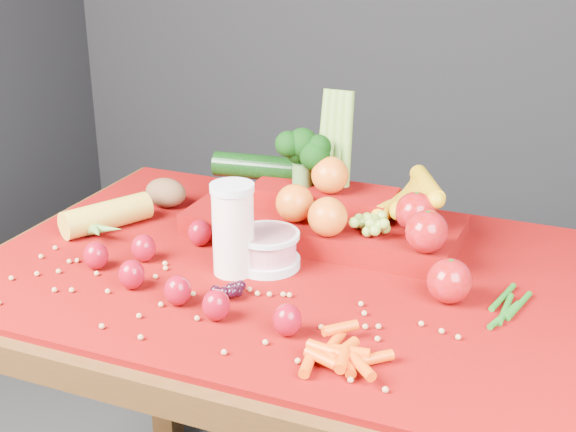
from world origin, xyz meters
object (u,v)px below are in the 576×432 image
at_px(milk_glass, 233,226).
at_px(yogurt_bowl, 267,248).
at_px(table, 284,318).
at_px(produce_mound, 336,209).

height_order(milk_glass, yogurt_bowl, milk_glass).
height_order(table, yogurt_bowl, yogurt_bowl).
xyz_separation_m(table, milk_glass, (-0.07, -0.06, 0.19)).
bearing_deg(milk_glass, produce_mound, 62.24).
relative_size(table, milk_glass, 6.72).
bearing_deg(milk_glass, table, 39.40).
bearing_deg(produce_mound, milk_glass, -117.76).
relative_size(yogurt_bowl, produce_mound, 0.20).
xyz_separation_m(table, yogurt_bowl, (-0.03, -0.01, 0.14)).
bearing_deg(yogurt_bowl, produce_mound, 67.86).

